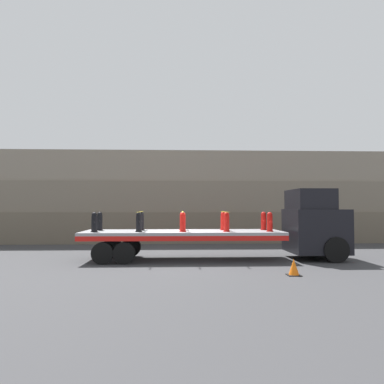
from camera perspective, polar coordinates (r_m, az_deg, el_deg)
ground_plane at (r=16.46m, az=-1.44°, el=-10.28°), size 120.00×120.00×0.00m
rock_cliff at (r=24.83m, az=-1.77°, el=-0.80°), size 60.00×3.30×5.88m
truck_cab at (r=17.45m, az=18.43°, el=-4.68°), size 2.32×2.61×3.06m
flatbed_trailer at (r=16.35m, az=-3.74°, el=-6.81°), size 8.57×2.65×1.25m
fire_hydrant_black_near_0 at (r=16.11m, az=-14.67°, el=-4.50°), size 0.29×0.49×0.82m
fire_hydrant_black_far_0 at (r=17.21m, az=-13.88°, el=-4.36°), size 0.29×0.49×0.82m
fire_hydrant_black_near_1 at (r=15.82m, az=-8.11°, el=-4.59°), size 0.29×0.49×0.82m
fire_hydrant_black_far_1 at (r=16.94m, az=-7.73°, el=-4.44°), size 0.29×0.49×0.82m
fire_hydrant_red_near_2 at (r=15.75m, az=-1.40°, el=-4.62°), size 0.29×0.49×0.82m
fire_hydrant_red_far_2 at (r=16.87m, az=-1.47°, el=-4.47°), size 0.29×0.49×0.82m
fire_hydrant_red_near_3 at (r=15.89m, az=5.28°, el=-4.59°), size 0.29×0.49×0.82m
fire_hydrant_red_far_3 at (r=17.00m, az=4.78°, el=-4.45°), size 0.29×0.49×0.82m
fire_hydrant_red_near_4 at (r=16.24m, az=11.76°, el=-4.51°), size 0.29×0.49×0.82m
fire_hydrant_red_far_4 at (r=17.33m, az=10.85°, el=-4.37°), size 0.29×0.49×0.82m
cargo_strap_rear at (r=16.37m, az=-7.91°, el=-3.01°), size 0.05×2.75×0.01m
cargo_strap_middle at (r=16.30m, az=-1.43°, el=-3.03°), size 0.05×2.75×0.01m
cargo_strap_front at (r=16.43m, az=5.02°, el=-3.02°), size 0.05×2.75×0.01m
traffic_cone at (r=13.16m, az=15.25°, el=-11.02°), size 0.45×0.45×0.55m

